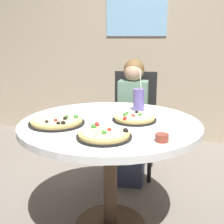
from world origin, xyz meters
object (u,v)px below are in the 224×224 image
soda_cup (139,100)px  dining_table (110,138)px  chair_wooden (134,117)px  pizza_cheese (134,118)px  sauce_bowl (162,138)px  pizza_pepperoni (57,121)px  diner_child (132,127)px  pizza_veggie (104,135)px

soda_cup → dining_table: bearing=-112.3°
soda_cup → chair_wooden: bearing=102.2°
pizza_cheese → soda_cup: (-0.01, 0.26, 0.06)m
sauce_bowl → chair_wooden: bearing=105.9°
pizza_pepperoni → soda_cup: 0.63m
dining_table → pizza_pepperoni: bearing=-156.5°
dining_table → diner_child: bearing=89.7°
pizza_pepperoni → diner_child: bearing=71.1°
pizza_cheese → sauce_bowl: 0.41m
diner_child → sauce_bowl: (0.34, -1.06, 0.29)m
chair_wooden → diner_child: (0.01, -0.18, -0.05)m
diner_child → dining_table: bearing=-90.3°
pizza_cheese → pizza_pepperoni: same height
chair_wooden → pizza_cheese: size_ratio=3.35×
diner_child → sauce_bowl: size_ratio=15.46×
chair_wooden → diner_child: bearing=-86.8°
pizza_pepperoni → soda_cup: (0.43, 0.45, 0.06)m
chair_wooden → pizza_pepperoni: chair_wooden is taller
pizza_veggie → pizza_pepperoni: 0.39m
diner_child → pizza_veggie: size_ratio=3.64×
chair_wooden → diner_child: size_ratio=0.88×
diner_child → chair_wooden: bearing=93.2°
dining_table → sauce_bowl: bearing=-39.9°
diner_child → pizza_veggie: (0.04, -1.07, 0.28)m
pizza_veggie → diner_child: bearing=92.2°
dining_table → pizza_cheese: 0.20m
pizza_veggie → soda_cup: 0.63m
pizza_pepperoni → soda_cup: size_ratio=1.12×
pizza_cheese → soda_cup: 0.27m
soda_cup → pizza_pepperoni: bearing=-133.9°
pizza_cheese → pizza_pepperoni: size_ratio=0.82×
sauce_bowl → diner_child: bearing=108.0°
chair_wooden → pizza_veggie: size_ratio=3.20×
dining_table → sauce_bowl: (0.35, -0.29, 0.13)m
chair_wooden → pizza_pepperoni: size_ratio=2.77×
dining_table → pizza_veggie: size_ratio=3.84×
diner_child → pizza_cheese: size_ratio=3.82×
chair_wooden → pizza_veggie: (0.05, -1.25, 0.24)m
pizza_veggie → pizza_pepperoni: same height
dining_table → chair_wooden: bearing=90.3°
pizza_veggie → sauce_bowl: (0.30, 0.01, 0.00)m
dining_table → pizza_cheese: pizza_cheese is taller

